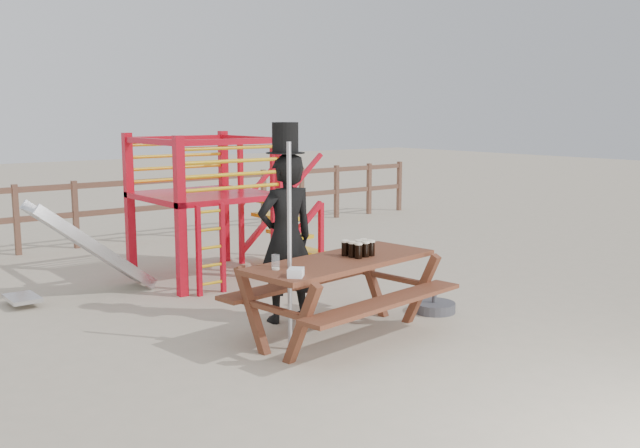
# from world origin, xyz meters

# --- Properties ---
(ground) EXTENTS (60.00, 60.00, 0.00)m
(ground) POSITION_xyz_m (0.00, 0.00, 0.00)
(ground) COLOR tan
(ground) RESTS_ON ground
(back_fence) EXTENTS (15.09, 0.09, 1.20)m
(back_fence) POSITION_xyz_m (0.00, 7.00, 0.74)
(back_fence) COLOR brown
(back_fence) RESTS_ON ground
(playground_fort) EXTENTS (4.71, 1.84, 2.10)m
(playground_fort) POSITION_xyz_m (0.12, 3.58, 1.07)
(playground_fort) COLOR red
(playground_fort) RESTS_ON ground
(picnic_table) EXTENTS (2.38, 1.79, 0.85)m
(picnic_table) POSITION_xyz_m (-0.07, 0.19, 0.54)
(picnic_table) COLOR brown
(picnic_table) RESTS_ON ground
(man_with_hat) EXTENTS (0.75, 0.53, 2.28)m
(man_with_hat) POSITION_xyz_m (-0.18, 1.04, 1.02)
(man_with_hat) COLOR black
(man_with_hat) RESTS_ON ground
(metal_pole) EXTENTS (0.05, 0.05, 2.11)m
(metal_pole) POSITION_xyz_m (-0.74, 0.19, 1.05)
(metal_pole) COLOR #B2B2B7
(metal_pole) RESTS_ON ground
(parasol_base) EXTENTS (0.51, 0.51, 0.22)m
(parasol_base) POSITION_xyz_m (1.43, 0.23, 0.06)
(parasol_base) COLOR #3D3D42
(parasol_base) RESTS_ON ground
(paper_bag) EXTENTS (0.23, 0.23, 0.08)m
(paper_bag) POSITION_xyz_m (-0.94, -0.18, 0.89)
(paper_bag) COLOR white
(paper_bag) RESTS_ON picnic_table
(stout_pints) EXTENTS (0.30, 0.29, 0.17)m
(stout_pints) POSITION_xyz_m (0.18, 0.18, 0.94)
(stout_pints) COLOR black
(stout_pints) RESTS_ON picnic_table
(empty_glasses) EXTENTS (0.08, 0.08, 0.15)m
(empty_glasses) POSITION_xyz_m (-0.91, 0.20, 0.92)
(empty_glasses) COLOR silver
(empty_glasses) RESTS_ON picnic_table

